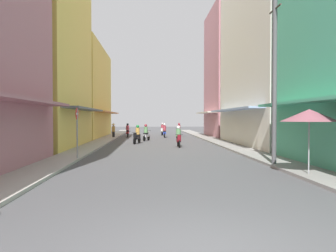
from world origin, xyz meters
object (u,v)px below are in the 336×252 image
at_px(motorbike_black, 137,135).
at_px(street_sign_no_entry, 77,126).
at_px(vendor_umbrella, 309,115).
at_px(motorbike_silver, 146,133).
at_px(motorbike_white, 162,130).
at_px(motorbike_green, 179,130).
at_px(motorbike_red, 128,131).
at_px(motorbike_blue, 164,131).
at_px(pedestrian_far, 113,130).
at_px(motorbike_maroon, 179,138).
at_px(utility_pole, 275,79).

distance_m(motorbike_black, street_sign_no_entry, 10.78).
bearing_deg(vendor_umbrella, motorbike_black, 113.67).
relative_size(motorbike_black, street_sign_no_entry, 0.67).
relative_size(motorbike_silver, vendor_umbrella, 0.71).
xyz_separation_m(motorbike_white, vendor_umbrella, (4.19, -28.85, 1.52)).
xyz_separation_m(motorbike_green, motorbike_white, (-1.96, 1.41, 0.00)).
bearing_deg(motorbike_silver, motorbike_red, 109.49).
bearing_deg(motorbike_blue, motorbike_white, 90.84).
xyz_separation_m(motorbike_blue, pedestrian_far, (-5.52, -0.99, 0.21)).
bearing_deg(motorbike_maroon, motorbike_green, 84.82).
bearing_deg(motorbike_white, pedestrian_far, -133.64).
xyz_separation_m(motorbike_green, street_sign_no_entry, (-7.16, -22.31, 1.01)).
xyz_separation_m(motorbike_black, motorbike_silver, (0.74, 3.42, 0.00)).
height_order(motorbike_blue, vendor_umbrella, vendor_umbrella).
distance_m(motorbike_blue, motorbike_silver, 5.52).
xyz_separation_m(motorbike_white, utility_pole, (3.94, -26.27, 3.13)).
height_order(motorbike_green, pedestrian_far, pedestrian_far).
bearing_deg(utility_pole, motorbike_white, 98.54).
xyz_separation_m(motorbike_blue, motorbike_white, (-0.07, 4.72, 0.00)).
relative_size(motorbike_maroon, motorbike_silver, 1.04).
bearing_deg(motorbike_white, motorbike_green, -35.75).
distance_m(motorbike_green, vendor_umbrella, 27.57).
relative_size(motorbike_red, street_sign_no_entry, 0.68).
xyz_separation_m(utility_pole, street_sign_no_entry, (-9.15, 2.55, -2.11)).
bearing_deg(vendor_umbrella, street_sign_no_entry, 151.37).
bearing_deg(street_sign_no_entry, motorbike_green, 72.20).
distance_m(motorbike_blue, street_sign_no_entry, 19.74).
bearing_deg(street_sign_no_entry, motorbike_red, 86.79).
bearing_deg(motorbike_green, utility_pole, -85.43).
relative_size(motorbike_black, vendor_umbrella, 0.72).
bearing_deg(motorbike_green, street_sign_no_entry, -107.80).
height_order(vendor_umbrella, utility_pole, utility_pole).
bearing_deg(motorbike_silver, motorbike_green, 65.63).
distance_m(motorbike_green, motorbike_maroon, 15.20).
relative_size(motorbike_maroon, vendor_umbrella, 0.74).
xyz_separation_m(motorbike_maroon, vendor_umbrella, (3.61, -12.30, 1.52)).
height_order(utility_pole, street_sign_no_entry, utility_pole).
bearing_deg(motorbike_green, motorbike_silver, -114.37).
bearing_deg(utility_pole, motorbike_black, 116.85).
xyz_separation_m(motorbike_silver, pedestrian_far, (-3.57, 4.17, 0.21)).
relative_size(motorbike_green, motorbike_silver, 1.03).
relative_size(motorbike_silver, pedestrian_far, 1.08).
distance_m(motorbike_green, motorbike_silver, 9.30).
relative_size(motorbike_blue, utility_pole, 0.24).
bearing_deg(motorbike_black, vendor_umbrella, -66.33).
bearing_deg(motorbike_silver, motorbike_blue, 69.30).
bearing_deg(vendor_umbrella, pedestrian_far, 112.63).
bearing_deg(motorbike_white, motorbike_silver, -100.78).
height_order(motorbike_blue, motorbike_green, same).
height_order(motorbike_green, street_sign_no_entry, street_sign_no_entry).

